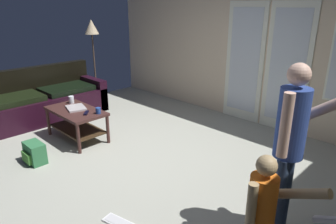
{
  "coord_description": "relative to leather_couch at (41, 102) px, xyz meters",
  "views": [
    {
      "loc": [
        2.89,
        -2.28,
        2.02
      ],
      "look_at": [
        0.78,
        -0.16,
        0.95
      ],
      "focal_mm": 32.72,
      "sensor_mm": 36.0,
      "label": 1
    }
  ],
  "objects": [
    {
      "name": "tv_remote_black",
      "position": [
        1.56,
        0.01,
        0.18
      ],
      "size": [
        0.16,
        0.15,
        0.02
      ],
      "primitive_type": "cube",
      "rotation": [
        0.0,
        0.0,
        -0.75
      ],
      "color": "black",
      "rests_on": "coffee_table"
    },
    {
      "name": "laptop_closed",
      "position": [
        1.24,
        0.02,
        0.18
      ],
      "size": [
        0.4,
        0.35,
        0.03
      ],
      "primitive_type": "cube",
      "rotation": [
        0.0,
        0.0,
        -0.29
      ],
      "color": "#B8AFB0",
      "rests_on": "coffee_table"
    },
    {
      "name": "coffee_table",
      "position": [
        1.29,
        -0.01,
        0.04
      ],
      "size": [
        1.01,
        0.56,
        0.48
      ],
      "color": "#3F2320",
      "rests_on": "ground_plane"
    },
    {
      "name": "cup_near_edge",
      "position": [
        0.94,
        0.12,
        0.23
      ],
      "size": [
        0.08,
        0.08,
        0.12
      ],
      "primitive_type": "cylinder",
      "color": "white",
      "rests_on": "coffee_table"
    },
    {
      "name": "ground_plane",
      "position": [
        2.52,
        0.13,
        -0.32
      ],
      "size": [
        6.29,
        5.07,
        0.02
      ],
      "primitive_type": "cube",
      "color": "#A0A294"
    },
    {
      "name": "floor_lamp",
      "position": [
        -0.29,
        1.36,
        1.14
      ],
      "size": [
        0.29,
        0.29,
        1.71
      ],
      "color": "#3C3126",
      "rests_on": "ground_plane"
    },
    {
      "name": "person_child",
      "position": [
        4.68,
        -0.55,
        0.38
      ],
      "size": [
        0.51,
        0.31,
        1.14
      ],
      "color": "pink",
      "rests_on": "ground_plane"
    },
    {
      "name": "leather_couch",
      "position": [
        0.0,
        0.0,
        0.0
      ],
      "size": [
        0.88,
        2.25,
        0.91
      ],
      "color": "black",
      "rests_on": "ground_plane"
    },
    {
      "name": "cup_by_laptop",
      "position": [
        1.68,
        0.14,
        0.22
      ],
      "size": [
        0.08,
        0.08,
        0.09
      ],
      "primitive_type": "cylinder",
      "color": "#244594",
      "rests_on": "coffee_table"
    },
    {
      "name": "backpack",
      "position": [
        1.57,
        -0.81,
        -0.17
      ],
      "size": [
        0.33,
        0.23,
        0.28
      ],
      "color": "#2F6E42",
      "rests_on": "ground_plane"
    },
    {
      "name": "wall_back_with_doors",
      "position": [
        2.6,
        2.63,
        1.08
      ],
      "size": [
        6.29,
        0.09,
        2.87
      ],
      "color": "beige",
      "rests_on": "ground_plane"
    },
    {
      "name": "person_adult",
      "position": [
        4.49,
        0.25,
        0.64
      ],
      "size": [
        0.61,
        0.47,
        1.58
      ],
      "color": "navy",
      "rests_on": "ground_plane"
    }
  ]
}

